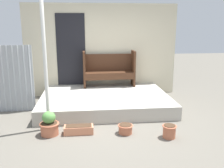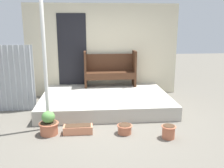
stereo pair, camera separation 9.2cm
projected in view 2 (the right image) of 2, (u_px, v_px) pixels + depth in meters
ground_plane at (109, 124)px, 5.22m from camera, size 24.00×24.00×0.00m
porch_slab at (105, 101)px, 6.29m from camera, size 3.14×2.28×0.32m
house_wall at (101, 50)px, 7.15m from camera, size 4.34×0.08×2.60m
support_post at (45, 68)px, 4.72m from camera, size 0.07×0.07×2.47m
bench at (110, 68)px, 7.01m from camera, size 1.45×0.43×1.00m
flower_pot_left at (49, 124)px, 4.70m from camera, size 0.37×0.37×0.46m
flower_pot_middle at (125, 129)px, 4.76m from camera, size 0.30×0.30×0.18m
flower_pot_right at (169, 131)px, 4.56m from camera, size 0.27×0.27×0.25m
planter_box_rect at (78, 129)px, 4.78m from camera, size 0.55×0.23×0.16m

